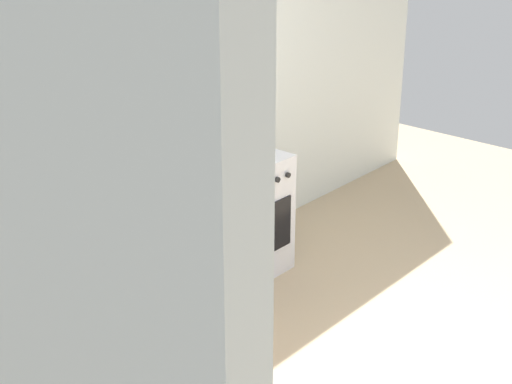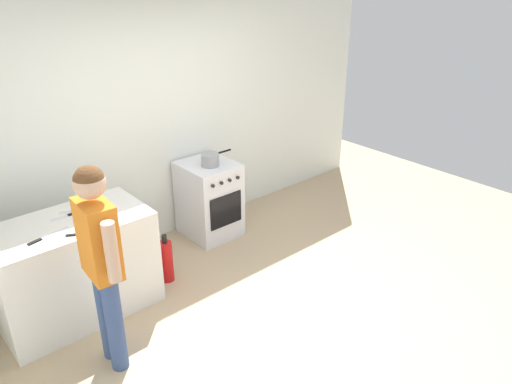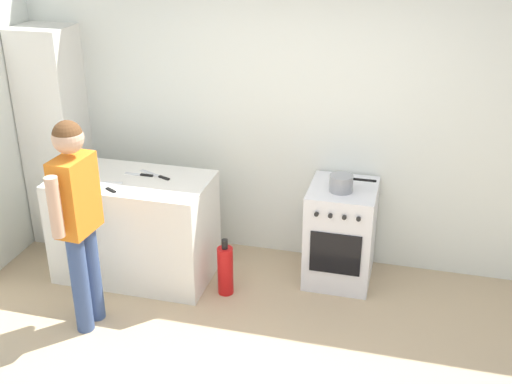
# 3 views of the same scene
# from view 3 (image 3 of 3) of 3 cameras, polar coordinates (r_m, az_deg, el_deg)

# --- Properties ---
(back_wall) EXTENTS (6.00, 0.10, 2.60)m
(back_wall) POSITION_cam_3_polar(r_m,az_deg,el_deg) (5.48, 4.93, 6.64)
(back_wall) COLOR silver
(back_wall) RESTS_ON ground
(counter_unit) EXTENTS (1.30, 0.70, 0.90)m
(counter_unit) POSITION_cam_3_polar(r_m,az_deg,el_deg) (5.54, -10.73, -3.09)
(counter_unit) COLOR silver
(counter_unit) RESTS_ON ground
(oven_left) EXTENTS (0.55, 0.62, 0.85)m
(oven_left) POSITION_cam_3_polar(r_m,az_deg,el_deg) (5.44, 7.53, -3.67)
(oven_left) COLOR silver
(oven_left) RESTS_ON ground
(pot) EXTENTS (0.37, 0.19, 0.14)m
(pot) POSITION_cam_3_polar(r_m,az_deg,el_deg) (5.16, 7.60, 0.79)
(pot) COLOR gray
(pot) RESTS_ON oven_left
(knife_utility) EXTENTS (0.25, 0.04, 0.01)m
(knife_utility) POSITION_cam_3_polar(r_m,az_deg,el_deg) (5.39, -10.26, 1.53)
(knife_utility) COLOR silver
(knife_utility) RESTS_ON counter_unit
(knife_bread) EXTENTS (0.35, 0.10, 0.01)m
(knife_bread) POSITION_cam_3_polar(r_m,az_deg,el_deg) (5.31, -13.78, 0.82)
(knife_bread) COLOR silver
(knife_bread) RESTS_ON counter_unit
(knife_carving) EXTENTS (0.32, 0.16, 0.01)m
(knife_carving) POSITION_cam_3_polar(r_m,az_deg,el_deg) (5.36, -8.89, 1.49)
(knife_carving) COLOR silver
(knife_carving) RESTS_ON counter_unit
(knife_paring) EXTENTS (0.19, 0.13, 0.01)m
(knife_paring) POSITION_cam_3_polar(r_m,az_deg,el_deg) (5.18, -12.96, 0.26)
(knife_paring) COLOR silver
(knife_paring) RESTS_ON counter_unit
(person) EXTENTS (0.22, 0.57, 1.64)m
(person) POSITION_cam_3_polar(r_m,az_deg,el_deg) (4.73, -15.61, -1.48)
(person) COLOR #384C7A
(person) RESTS_ON ground
(fire_extinguisher) EXTENTS (0.13, 0.13, 0.50)m
(fire_extinguisher) POSITION_cam_3_polar(r_m,az_deg,el_deg) (5.30, -2.74, -6.94)
(fire_extinguisher) COLOR red
(fire_extinguisher) RESTS_ON ground
(larder_cabinet) EXTENTS (0.48, 0.44, 2.00)m
(larder_cabinet) POSITION_cam_3_polar(r_m,az_deg,el_deg) (6.14, -17.36, 4.64)
(larder_cabinet) COLOR silver
(larder_cabinet) RESTS_ON ground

